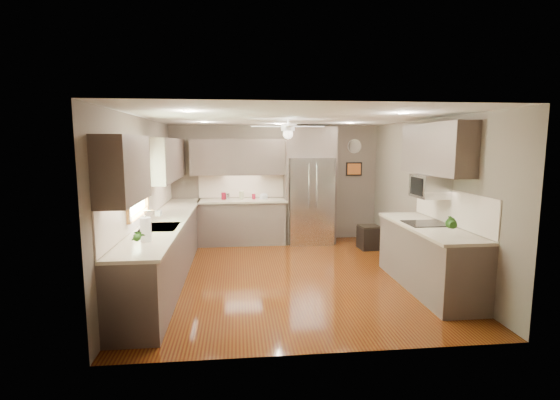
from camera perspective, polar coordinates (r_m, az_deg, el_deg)
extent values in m
plane|color=#431609|center=(6.67, 1.40, -10.48)|extent=(5.00, 5.00, 0.00)
plane|color=white|center=(6.34, 1.47, 11.49)|extent=(5.00, 5.00, 0.00)
plane|color=#685C4F|center=(8.86, -0.66, 2.38)|extent=(4.50, 0.00, 4.50)
plane|color=#685C4F|center=(3.96, 6.14, -4.61)|extent=(4.50, 0.00, 4.50)
plane|color=#685C4F|center=(6.49, -18.66, -0.07)|extent=(0.00, 5.00, 5.00)
plane|color=#685C4F|center=(7.04, 19.91, 0.47)|extent=(0.00, 5.00, 5.00)
cylinder|color=maroon|center=(8.56, -7.94, 0.57)|extent=(0.10, 0.10, 0.15)
cylinder|color=silver|center=(8.53, -7.38, 0.48)|extent=(0.11, 0.11, 0.14)
cylinder|color=#B4B487|center=(8.59, -5.41, 0.70)|extent=(0.12, 0.12, 0.17)
cylinder|color=maroon|center=(8.58, -3.71, 0.50)|extent=(0.09, 0.09, 0.11)
imported|color=white|center=(6.63, -16.69, -1.79)|extent=(0.09, 0.09, 0.17)
imported|color=#295A19|center=(4.85, -19.45, -4.84)|extent=(0.15, 0.10, 0.27)
imported|color=#295A19|center=(5.65, 23.10, -2.99)|extent=(0.21, 0.18, 0.32)
imported|color=#B4B487|center=(8.61, -2.28, 0.30)|extent=(0.25, 0.25, 0.05)
cube|color=brown|center=(6.73, -15.57, -6.61)|extent=(0.60, 4.70, 0.90)
cube|color=#C0AF9A|center=(6.63, -15.60, -2.67)|extent=(0.65, 4.70, 0.04)
cube|color=beige|center=(6.64, -18.28, -0.31)|extent=(0.02, 4.70, 0.50)
cube|color=brown|center=(8.64, -5.27, -3.16)|extent=(1.85, 0.60, 0.90)
cube|color=#C0AF9A|center=(8.54, -5.31, -0.08)|extent=(1.85, 0.65, 0.04)
cube|color=beige|center=(8.81, -5.36, 1.99)|extent=(1.85, 0.02, 0.50)
cube|color=brown|center=(4.85, -21.15, 4.07)|extent=(0.33, 1.20, 0.75)
cube|color=brown|center=(7.69, -15.54, 5.55)|extent=(0.33, 2.40, 0.75)
cube|color=brown|center=(8.62, -5.40, 6.03)|extent=(2.15, 0.33, 0.75)
cube|color=brown|center=(6.42, 21.05, 6.73)|extent=(0.33, 1.70, 0.75)
cube|color=#BFF2B2|center=(5.97, -19.69, 2.12)|extent=(0.01, 1.00, 0.80)
cube|color=brown|center=(5.94, -19.64, 6.25)|extent=(0.05, 1.12, 0.06)
cube|color=brown|center=(6.02, -19.26, -1.95)|extent=(0.05, 1.12, 0.06)
cube|color=brown|center=(5.46, -20.73, 1.56)|extent=(0.05, 0.06, 0.80)
cube|color=brown|center=(6.48, -18.38, 2.60)|extent=(0.05, 0.06, 0.80)
cube|color=silver|center=(6.00, -16.57, -3.76)|extent=(0.50, 0.70, 0.03)
cube|color=#262626|center=(6.01, -16.56, -4.09)|extent=(0.44, 0.62, 0.05)
cylinder|color=silver|center=(6.02, -18.49, -2.60)|extent=(0.02, 0.02, 0.24)
cylinder|color=silver|center=(5.98, -17.98, -1.46)|extent=(0.16, 0.02, 0.02)
cube|color=silver|center=(8.64, 4.19, -0.05)|extent=(0.92, 0.72, 1.82)
cube|color=black|center=(8.35, 4.59, -2.11)|extent=(0.88, 0.02, 0.02)
cube|color=black|center=(8.26, 4.64, 1.95)|extent=(0.01, 0.02, 1.00)
cylinder|color=silver|center=(8.21, 4.14, 1.92)|extent=(0.02, 0.02, 0.90)
cylinder|color=silver|center=(8.24, 5.23, 1.93)|extent=(0.02, 0.02, 0.90)
cube|color=brown|center=(8.61, 4.21, 8.10)|extent=(1.04, 0.60, 0.63)
cube|color=brown|center=(8.62, 0.85, -0.05)|extent=(0.06, 0.60, 1.82)
cube|color=brown|center=(8.80, 7.33, 0.05)|extent=(0.06, 0.60, 1.82)
cube|color=brown|center=(6.35, 20.07, -7.69)|extent=(0.65, 2.20, 0.90)
cube|color=#C0AF9A|center=(6.23, 20.15, -3.53)|extent=(0.70, 2.20, 0.04)
cube|color=beige|center=(6.34, 22.95, -0.92)|extent=(0.02, 2.20, 0.50)
cube|color=black|center=(6.32, 19.76, -3.14)|extent=(0.56, 0.52, 0.01)
cube|color=silver|center=(6.43, 20.37, 1.84)|extent=(0.42, 0.55, 0.34)
cube|color=black|center=(6.34, 18.67, 1.84)|extent=(0.02, 0.40, 0.26)
cylinder|color=white|center=(6.64, 1.13, 10.98)|extent=(0.03, 0.03, 0.08)
cylinder|color=white|center=(6.63, 1.13, 10.12)|extent=(0.22, 0.22, 0.10)
sphere|color=white|center=(6.63, 1.12, 9.26)|extent=(0.16, 0.16, 0.16)
cube|color=white|center=(6.69, 4.15, 10.26)|extent=(0.48, 0.11, 0.01)
cube|color=white|center=(6.98, 0.76, 10.18)|extent=(0.11, 0.48, 0.01)
cube|color=white|center=(6.60, -1.94, 10.30)|extent=(0.48, 0.11, 0.01)
cube|color=white|center=(6.29, 1.53, 10.42)|extent=(0.11, 0.48, 0.01)
cylinder|color=white|center=(7.61, -10.55, 10.72)|extent=(0.14, 0.14, 0.01)
cylinder|color=white|center=(7.88, 9.79, 10.64)|extent=(0.14, 0.14, 0.01)
cylinder|color=white|center=(5.12, -12.76, 12.08)|extent=(0.14, 0.14, 0.01)
cylinder|color=white|center=(5.52, 16.99, 11.62)|extent=(0.14, 0.14, 0.01)
cylinder|color=white|center=(8.13, -0.21, 10.67)|extent=(0.14, 0.14, 0.01)
cylinder|color=white|center=(9.13, 10.43, 7.45)|extent=(0.30, 0.03, 0.30)
cylinder|color=silver|center=(9.12, 10.46, 7.45)|extent=(0.29, 0.00, 0.29)
cube|color=black|center=(9.14, 10.36, 4.31)|extent=(0.36, 0.03, 0.30)
cube|color=#C66427|center=(9.13, 10.39, 4.31)|extent=(0.30, 0.01, 0.24)
cube|color=black|center=(8.39, 12.44, -5.22)|extent=(0.43, 0.43, 0.45)
cube|color=black|center=(8.34, 12.49, -3.65)|extent=(0.41, 0.41, 0.03)
cylinder|color=white|center=(5.12, -18.37, -4.03)|extent=(0.13, 0.13, 0.31)
cylinder|color=silver|center=(5.12, -18.37, -3.92)|extent=(0.03, 0.03, 0.33)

